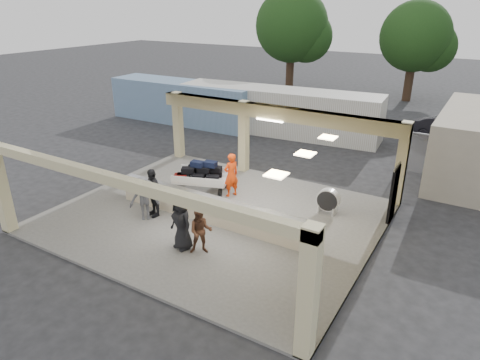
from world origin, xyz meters
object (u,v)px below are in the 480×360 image
Objects in this scene: baggage_counter at (207,209)px; passenger_b at (153,192)px; passenger_d at (182,223)px; car_dark at (452,131)px; container_white at (277,111)px; luggage_cart at (200,175)px; passenger_a at (201,231)px; drum_fan at (328,200)px; baggage_handler at (231,175)px; container_blue at (184,102)px; passenger_c at (144,198)px.

passenger_b reaches higher than baggage_counter.
baggage_counter is at bearing 117.88° from passenger_d.
container_white reaches higher than car_dark.
luggage_cart is 5.06m from passenger_a.
drum_fan is at bearing 50.70° from passenger_b.
baggage_counter is 8.07× the size of drum_fan.
luggage_cart is 1.40× the size of baggage_handler.
container_blue is (-8.07, 9.21, 0.56)m from luggage_cart.
passenger_b is (-1.61, -3.08, 0.01)m from baggage_handler.
baggage_handler is 0.15× the size of container_white.
container_blue is at bearing 144.34° from passenger_d.
passenger_c is at bearing -81.98° from passenger_b.
passenger_d is at bearing -81.04° from luggage_cart.
luggage_cart is 0.60× the size of car_dark.
container_blue reaches higher than baggage_counter.
passenger_c is at bearing 132.68° from passenger_a.
container_blue is at bearing -108.21° from baggage_handler.
luggage_cart is at bearing -55.44° from baggage_handler.
container_blue is (-16.64, -4.23, 0.65)m from car_dark.
passenger_a is (2.97, -4.09, 0.06)m from luggage_cart.
baggage_handler is 3.88m from passenger_c.
container_blue is (-9.92, 11.35, 0.80)m from baggage_counter.
container_blue reaches higher than passenger_b.
passenger_b is at bearing 168.00° from passenger_d.
luggage_cart is 2.63× the size of drum_fan.
container_blue is (-6.74, -0.93, -0.01)m from container_white.
container_blue is at bearing -176.95° from container_white.
passenger_b is at bearing -149.81° from drum_fan.
passenger_d is (2.25, -4.17, 0.22)m from luggage_cart.
passenger_c is (-5.79, -4.09, 0.32)m from drum_fan.
passenger_a is 0.84× the size of passenger_d.
passenger_a is 18.40m from car_dark.
car_dark is at bearing 12.88° from container_blue.
baggage_handler is 10.29m from container_white.
container_blue is (-7.83, 12.47, 0.43)m from passenger_c.
passenger_c is at bearing -113.76° from luggage_cart.
luggage_cart is 1.68× the size of passenger_a.
container_white reaches higher than baggage_handler.
car_dark is at bearing 39.41° from passenger_a.
passenger_c reaches higher than luggage_cart.
baggage_handler is at bearing 117.24° from passenger_d.
drum_fan is 5.99m from passenger_d.
passenger_a is 0.12× the size of container_white.
car_dark is at bearing 66.67° from baggage_counter.
passenger_c is at bearing -147.27° from drum_fan.
passenger_d is 18.71m from car_dark.
baggage_counter is at bearing -80.30° from container_white.
luggage_cart is at bearing 104.52° from passenger_b.
passenger_b is at bearing -2.40° from baggage_handler.
container_white is (-9.90, -3.29, 0.66)m from car_dark.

